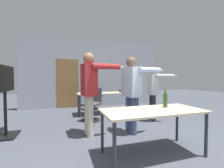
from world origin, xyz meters
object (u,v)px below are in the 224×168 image
Objects in this scene: tv_screen at (5,93)px; drink_cup at (120,91)px; person_near_casual at (132,88)px; office_chair_mid_tucked at (92,105)px; person_far_watching at (153,88)px; person_right_polo at (89,86)px; beer_bottle at (165,98)px; office_chair_near_pushed at (92,98)px.

drink_cup is (3.18, 1.51, -0.16)m from tv_screen.
person_near_casual is at bearing -103.20° from tv_screen.
person_far_watching is at bearing -160.19° from office_chair_mid_tucked.
person_right_polo is 5.23× the size of beer_bottle.
office_chair_mid_tucked is at bearing -11.13° from office_chair_near_pushed.
person_right_polo is 1.57m from beer_bottle.
drink_cup is (1.45, 1.97, -0.30)m from person_right_polo.
person_near_casual is (-1.04, -0.75, 0.07)m from person_far_watching.
office_chair_mid_tucked is 2.41m from beer_bottle.
person_near_casual is at bearing 6.32° from office_chair_near_pushed.
drink_cup is (-0.51, 1.39, -0.18)m from person_far_watching.
tv_screen is 1.79m from person_right_polo.
beer_bottle is (2.89, -1.49, -0.04)m from tv_screen.
person_near_casual is at bearing 74.43° from person_right_polo.
person_far_watching is at bearing 115.20° from person_near_casual.
person_right_polo is 2.81m from office_chair_near_pushed.
person_near_casual reaches higher than office_chair_mid_tucked.
office_chair_mid_tucked is at bearing -145.76° from drink_cup.
person_far_watching is 4.61× the size of beer_bottle.
person_right_polo is 19.51× the size of drink_cup.
office_chair_mid_tucked is at bearing -70.47° from tv_screen.
tv_screen is at bearing -113.65° from person_near_casual.
office_chair_mid_tucked is at bearing 112.25° from beer_bottle.
drink_cup is at bearing 50.74° from office_chair_near_pushed.
person_right_polo reaches higher than person_far_watching.
beer_bottle is 3.02m from drink_cup.
person_near_casual reaches higher than drink_cup.
office_chair_near_pushed is (2.24, 2.23, -0.49)m from tv_screen.
tv_screen is at bearing -110.15° from person_right_polo.
person_far_watching is 2.61m from office_chair_near_pushed.
beer_bottle is at bearing -95.48° from drink_cup.
person_near_casual is 1.82× the size of office_chair_mid_tucked.
person_right_polo is at bearing -12.74° from office_chair_near_pushed.
person_near_casual is 0.91m from beer_bottle.
drink_cup is (0.29, 3.00, -0.12)m from beer_bottle.
tv_screen is at bearing -46.97° from office_chair_near_pushed.
person_right_polo reaches higher than person_near_casual.
person_right_polo is (-0.93, 0.17, 0.05)m from person_near_casual.
office_chair_near_pushed is (-0.41, 2.85, -0.58)m from person_near_casual.
person_right_polo is at bearing -126.46° from drink_cup.
office_chair_near_pushed is at bearing 99.90° from beer_bottle.
person_right_polo is 2.46m from drink_cup.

